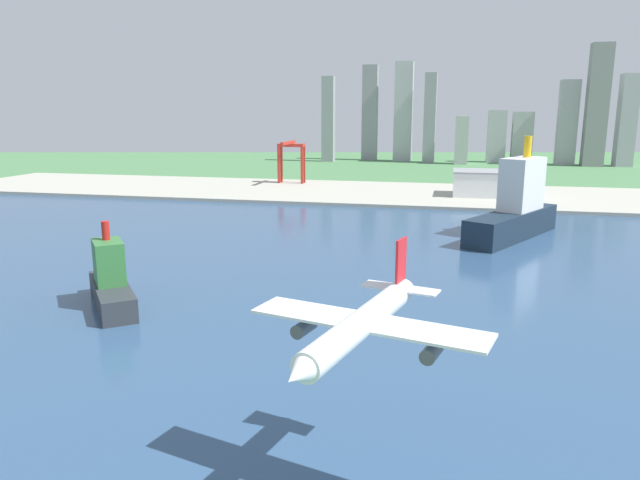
{
  "coord_description": "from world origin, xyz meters",
  "views": [
    {
      "loc": [
        26.12,
        5.98,
        67.76
      ],
      "look_at": [
        -19.01,
        203.62,
        23.06
      ],
      "focal_mm": 32.68,
      "sensor_mm": 36.0,
      "label": 1
    }
  ],
  "objects_px": {
    "container_barge": "(111,283)",
    "airplane_landing": "(361,325)",
    "cargo_ship": "(516,209)",
    "port_crane_red": "(291,153)",
    "warehouse_main": "(485,183)"
  },
  "relations": [
    {
      "from": "container_barge",
      "to": "airplane_landing",
      "type": "bearing_deg",
      "value": -39.57
    },
    {
      "from": "container_barge",
      "to": "cargo_ship",
      "type": "bearing_deg",
      "value": 45.78
    },
    {
      "from": "airplane_landing",
      "to": "cargo_ship",
      "type": "relative_size",
      "value": 0.57
    },
    {
      "from": "container_barge",
      "to": "cargo_ship",
      "type": "xyz_separation_m",
      "value": [
        150.69,
        154.88,
        7.07
      ]
    },
    {
      "from": "cargo_ship",
      "to": "port_crane_red",
      "type": "height_order",
      "value": "cargo_ship"
    },
    {
      "from": "cargo_ship",
      "to": "port_crane_red",
      "type": "distance_m",
      "value": 266.5
    },
    {
      "from": "container_barge",
      "to": "cargo_ship",
      "type": "relative_size",
      "value": 0.5
    },
    {
      "from": "port_crane_red",
      "to": "cargo_ship",
      "type": "bearing_deg",
      "value": -46.78
    },
    {
      "from": "cargo_ship",
      "to": "warehouse_main",
      "type": "bearing_deg",
      "value": 93.61
    },
    {
      "from": "container_barge",
      "to": "port_crane_red",
      "type": "relative_size",
      "value": 0.97
    },
    {
      "from": "cargo_ship",
      "to": "airplane_landing",
      "type": "bearing_deg",
      "value": -101.43
    },
    {
      "from": "cargo_ship",
      "to": "warehouse_main",
      "type": "xyz_separation_m",
      "value": [
        -9.39,
        148.79,
        -3.25
      ]
    },
    {
      "from": "container_barge",
      "to": "cargo_ship",
      "type": "distance_m",
      "value": 216.21
    },
    {
      "from": "cargo_ship",
      "to": "port_crane_red",
      "type": "bearing_deg",
      "value": 133.22
    },
    {
      "from": "port_crane_red",
      "to": "warehouse_main",
      "type": "height_order",
      "value": "port_crane_red"
    }
  ]
}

